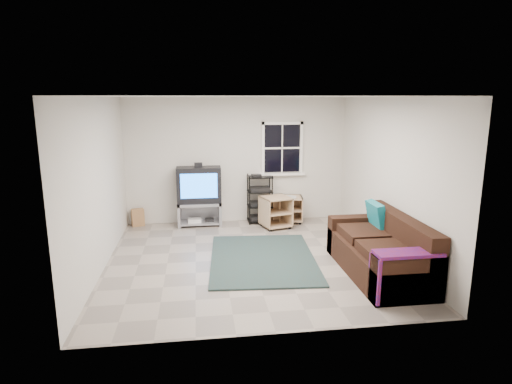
{
  "coord_description": "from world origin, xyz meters",
  "views": [
    {
      "loc": [
        -0.82,
        -6.55,
        2.58
      ],
      "look_at": [
        0.14,
        0.4,
        1.03
      ],
      "focal_mm": 30.0,
      "sensor_mm": 36.0,
      "label": 1
    }
  ],
  "objects": [
    {
      "name": "side_table_right",
      "position": [
        1.09,
        2.06,
        0.32
      ],
      "size": [
        0.56,
        0.56,
        0.57
      ],
      "rotation": [
        0.0,
        0.0,
        -0.14
      ],
      "color": "tan",
      "rests_on": "ground"
    },
    {
      "name": "sofa",
      "position": [
        1.85,
        -0.85,
        0.34
      ],
      "size": [
        0.93,
        2.1,
        0.96
      ],
      "color": "black",
      "rests_on": "ground"
    },
    {
      "name": "shag_rug",
      "position": [
        0.19,
        -0.03,
        0.01
      ],
      "size": [
        1.84,
        2.42,
        0.03
      ],
      "primitive_type": "cube",
      "rotation": [
        0.0,
        0.0,
        -0.07
      ],
      "color": "#322116",
      "rests_on": "ground"
    },
    {
      "name": "tv_unit",
      "position": [
        -0.81,
        2.05,
        0.72
      ],
      "size": [
        0.89,
        0.44,
        1.31
      ],
      "color": "#94949C",
      "rests_on": "ground"
    },
    {
      "name": "av_rack",
      "position": [
        0.45,
        2.09,
        0.44
      ],
      "size": [
        0.51,
        0.37,
        1.02
      ],
      "color": "black",
      "rests_on": "ground"
    },
    {
      "name": "side_table_left",
      "position": [
        0.7,
        1.72,
        0.34
      ],
      "size": [
        0.66,
        0.66,
        0.63
      ],
      "rotation": [
        0.0,
        0.0,
        0.28
      ],
      "color": "tan",
      "rests_on": "ground"
    },
    {
      "name": "paper_bag",
      "position": [
        -2.07,
        2.18,
        0.18
      ],
      "size": [
        0.28,
        0.22,
        0.35
      ],
      "primitive_type": "cube",
      "rotation": [
        0.0,
        0.0,
        0.29
      ],
      "color": "#A5774A",
      "rests_on": "ground"
    },
    {
      "name": "room",
      "position": [
        0.95,
        2.27,
        1.48
      ],
      "size": [
        4.6,
        4.62,
        4.6
      ],
      "color": "gray",
      "rests_on": "ground"
    }
  ]
}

